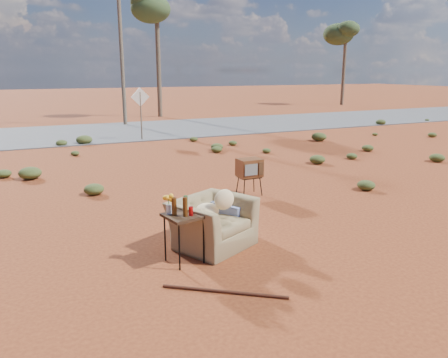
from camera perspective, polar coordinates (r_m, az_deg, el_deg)
name	(u,v)px	position (r m, az deg, el deg)	size (l,w,h in m)	color
ground	(234,245)	(7.45, 1.38, -8.65)	(140.00, 140.00, 0.00)	brown
highway	(95,133)	(21.58, -16.53, 5.83)	(140.00, 7.00, 0.04)	#565659
armchair	(216,215)	(7.35, -1.11, -4.77)	(1.61, 1.46, 1.08)	olive
tv_unit	(249,168)	(10.21, 3.34, 1.41)	(0.55, 0.45, 0.87)	black
side_table	(180,213)	(6.60, -5.72, -4.42)	(0.63, 0.63, 1.07)	#342412
rusty_bar	(224,292)	(5.97, 0.06, -14.49)	(0.05, 0.05, 1.70)	#451D12
road_sign	(140,104)	(18.78, -10.86, 9.57)	(0.78, 0.06, 2.19)	brown
eucalyptus_center	(157,10)	(28.56, -8.80, 21.00)	(3.20, 3.20, 7.60)	brown
eucalyptus_right	(346,32)	(39.33, 15.66, 17.98)	(3.20, 3.20, 7.10)	brown
utility_pole_center	(121,45)	(24.23, -13.29, 16.66)	(1.40, 0.20, 8.00)	brown
scrub_patch	(127,183)	(11.15, -12.53, -0.52)	(17.49, 8.07, 0.33)	#4A5625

